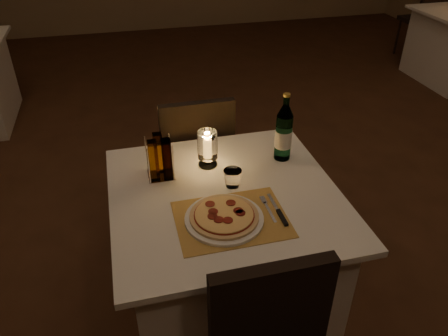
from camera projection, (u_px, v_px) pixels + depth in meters
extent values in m
cube|color=#462716|center=(243.00, 260.00, 2.62)|extent=(8.00, 10.00, 0.02)
cube|color=silver|center=(225.00, 256.00, 2.13)|extent=(0.88, 0.88, 0.71)
cube|color=silver|center=(225.00, 196.00, 1.93)|extent=(1.00, 1.00, 0.03)
cube|color=black|center=(271.00, 312.00, 1.45)|extent=(0.42, 0.05, 0.42)
cube|color=black|center=(193.00, 155.00, 2.72)|extent=(0.42, 0.42, 0.05)
cube|color=black|center=(198.00, 137.00, 2.45)|extent=(0.42, 0.05, 0.42)
cylinder|color=black|center=(214.00, 169.00, 3.03)|extent=(0.03, 0.03, 0.44)
cylinder|color=black|center=(165.00, 176.00, 2.96)|extent=(0.03, 0.03, 0.44)
cylinder|color=black|center=(226.00, 198.00, 2.75)|extent=(0.03, 0.03, 0.44)
cylinder|color=black|center=(173.00, 206.00, 2.68)|extent=(0.03, 0.03, 0.44)
cube|color=#B68A3F|center=(231.00, 219.00, 1.77)|extent=(0.45, 0.34, 0.00)
cylinder|color=white|center=(224.00, 219.00, 1.76)|extent=(0.32, 0.32, 0.01)
cylinder|color=#D8B77F|center=(224.00, 216.00, 1.75)|extent=(0.28, 0.28, 0.01)
cylinder|color=maroon|center=(224.00, 215.00, 1.75)|extent=(0.24, 0.24, 0.00)
cylinder|color=#EACC7F|center=(224.00, 214.00, 1.75)|extent=(0.24, 0.24, 0.00)
cylinder|color=maroon|center=(238.00, 211.00, 1.76)|extent=(0.04, 0.04, 0.00)
cylinder|color=maroon|center=(231.00, 203.00, 1.80)|extent=(0.04, 0.04, 0.00)
cylinder|color=maroon|center=(210.00, 204.00, 1.79)|extent=(0.04, 0.04, 0.00)
cylinder|color=maroon|center=(213.00, 211.00, 1.75)|extent=(0.04, 0.04, 0.00)
cylinder|color=maroon|center=(212.00, 216.00, 1.73)|extent=(0.04, 0.04, 0.00)
cylinder|color=maroon|center=(219.00, 220.00, 1.71)|extent=(0.04, 0.04, 0.00)
cylinder|color=maroon|center=(228.00, 220.00, 1.71)|extent=(0.04, 0.04, 0.00)
cylinder|color=maroon|center=(240.00, 213.00, 1.75)|extent=(0.04, 0.04, 0.00)
cube|color=silver|center=(270.00, 212.00, 1.80)|extent=(0.01, 0.14, 0.00)
cube|color=silver|center=(263.00, 200.00, 1.87)|extent=(0.02, 0.05, 0.00)
cube|color=black|center=(282.00, 217.00, 1.77)|extent=(0.02, 0.10, 0.01)
cube|color=silver|center=(273.00, 202.00, 1.86)|extent=(0.01, 0.12, 0.00)
cylinder|color=#51976D|center=(283.00, 137.00, 2.10)|extent=(0.08, 0.08, 0.23)
cylinder|color=#51976D|center=(286.00, 101.00, 2.00)|extent=(0.03, 0.03, 0.04)
cylinder|color=gold|center=(287.00, 95.00, 1.98)|extent=(0.03, 0.03, 0.01)
cylinder|color=silver|center=(283.00, 138.00, 2.11)|extent=(0.08, 0.08, 0.09)
cylinder|color=white|center=(208.00, 164.00, 2.11)|extent=(0.09, 0.09, 0.01)
cylinder|color=white|center=(208.00, 160.00, 2.10)|extent=(0.02, 0.02, 0.04)
cylinder|color=white|center=(207.00, 145.00, 2.05)|extent=(0.09, 0.09, 0.14)
cylinder|color=white|center=(208.00, 147.00, 2.06)|extent=(0.03, 0.03, 0.10)
ellipsoid|color=orange|center=(207.00, 136.00, 2.02)|extent=(0.02, 0.02, 0.03)
cube|color=white|center=(161.00, 175.00, 2.03)|extent=(0.12, 0.12, 0.01)
cylinder|color=white|center=(149.00, 166.00, 1.93)|extent=(0.01, 0.01, 0.18)
cylinder|color=white|center=(174.00, 163.00, 1.95)|extent=(0.01, 0.01, 0.18)
cylinder|color=white|center=(146.00, 154.00, 2.02)|extent=(0.01, 0.01, 0.18)
cylinder|color=white|center=(170.00, 151.00, 2.04)|extent=(0.01, 0.01, 0.18)
cube|color=#BF8C33|center=(154.00, 161.00, 1.95)|extent=(0.04, 0.04, 0.20)
cube|color=#3F1E14|center=(167.00, 159.00, 1.96)|extent=(0.04, 0.04, 0.20)
cube|color=#BF8C33|center=(159.00, 153.00, 2.00)|extent=(0.04, 0.04, 0.20)
cube|color=black|center=(422.00, 20.00, 5.37)|extent=(0.42, 0.42, 0.05)
cube|color=black|center=(436.00, 4.00, 5.09)|extent=(0.42, 0.05, 0.42)
cylinder|color=black|center=(421.00, 35.00, 5.67)|extent=(0.03, 0.03, 0.44)
cylinder|color=black|center=(397.00, 37.00, 5.60)|extent=(0.03, 0.03, 0.44)
cylinder|color=black|center=(437.00, 43.00, 5.40)|extent=(0.03, 0.03, 0.44)
cylinder|color=black|center=(413.00, 45.00, 5.33)|extent=(0.03, 0.03, 0.44)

